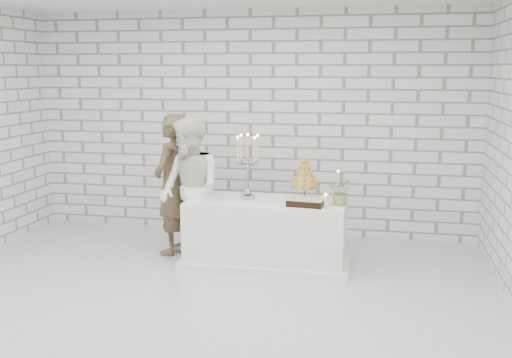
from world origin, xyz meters
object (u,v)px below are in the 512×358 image
at_px(groom, 173,184).
at_px(candelabra, 248,166).
at_px(cake_table, 267,232).
at_px(croquembouche, 304,178).
at_px(bride, 190,190).

distance_m(groom, candelabra, 1.02).
bearing_deg(groom, cake_table, 87.69).
bearing_deg(cake_table, croquembouche, 18.36).
distance_m(cake_table, candelabra, 0.79).
relative_size(groom, candelabra, 2.24).
distance_m(cake_table, croquembouche, 0.76).
relative_size(candelabra, croquembouche, 1.54).
height_order(bride, croquembouche, bride).
bearing_deg(croquembouche, candelabra, -170.25).
xyz_separation_m(bride, croquembouche, (1.31, 0.21, 0.15)).
height_order(cake_table, groom, groom).
bearing_deg(bride, croquembouche, 53.81).
xyz_separation_m(bride, candelabra, (0.67, 0.10, 0.28)).
xyz_separation_m(cake_table, groom, (-1.19, 0.19, 0.48)).
bearing_deg(cake_table, candelabra, 173.06).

